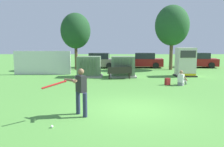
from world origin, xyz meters
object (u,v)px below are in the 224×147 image
object	(u,v)px
transformer_west	(88,67)
transformer_mid_west	(122,67)
seated_spectator	(181,79)
parked_car_left_of_center	(143,61)
batter	(79,90)
sports_ball	(51,127)
parked_car_leftmost	(97,61)
park_bench	(119,72)
generator_enclosure	(184,62)
parked_car_right_of_center	(197,61)
backpack	(166,82)

from	to	relation	value
transformer_west	transformer_mid_west	distance (m)	2.67
transformer_mid_west	seated_spectator	world-z (taller)	transformer_mid_west
seated_spectator	parked_car_left_of_center	world-z (taller)	parked_car_left_of_center
transformer_mid_west	batter	xyz separation A→B (m)	(-2.02, -9.94, 0.19)
sports_ball	parked_car_leftmost	xyz separation A→B (m)	(0.41, 18.09, 0.71)
park_bench	parked_car_left_of_center	distance (m)	8.87
generator_enclosure	transformer_mid_west	bearing A→B (deg)	-175.89
batter	seated_spectator	distance (m)	8.38
generator_enclosure	sports_ball	world-z (taller)	generator_enclosure
parked_car_left_of_center	transformer_mid_west	bearing A→B (deg)	-110.36
transformer_west	parked_car_right_of_center	xyz separation A→B (m)	(11.30, 7.26, -0.04)
parked_car_left_of_center	seated_spectator	bearing A→B (deg)	-85.24
batter	parked_car_left_of_center	world-z (taller)	batter
batter	parked_car_leftmost	world-z (taller)	batter
backpack	transformer_mid_west	bearing A→B (deg)	126.68
batter	parked_car_leftmost	size ratio (longest dim) A/B	0.40
seated_spectator	parked_car_left_of_center	size ratio (longest dim) A/B	0.22
generator_enclosure	parked_car_right_of_center	bearing A→B (deg)	62.77
parked_car_leftmost	batter	bearing A→B (deg)	-88.92
transformer_west	generator_enclosure	size ratio (longest dim) A/B	0.91
transformer_mid_west	parked_car_leftmost	size ratio (longest dim) A/B	0.49
seated_spectator	transformer_west	bearing A→B (deg)	148.78
park_bench	parked_car_right_of_center	world-z (taller)	parked_car_right_of_center
parked_car_left_of_center	generator_enclosure	bearing A→B (deg)	-70.55
transformer_mid_west	parked_car_right_of_center	distance (m)	11.31
generator_enclosure	parked_car_right_of_center	distance (m)	7.83
sports_ball	parked_car_right_of_center	bearing A→B (deg)	58.41
seated_spectator	parked_car_right_of_center	world-z (taller)	parked_car_right_of_center
transformer_west	seated_spectator	size ratio (longest dim) A/B	2.18
generator_enclosure	sports_ball	xyz separation A→B (m)	(-7.79, -11.54, -1.09)
generator_enclosure	backpack	size ratio (longest dim) A/B	5.23
transformer_west	batter	xyz separation A→B (m)	(0.65, -10.00, 0.19)
batter	parked_car_leftmost	xyz separation A→B (m)	(-0.32, 16.86, -0.22)
generator_enclosure	batter	xyz separation A→B (m)	(-7.07, -10.31, -0.16)
transformer_mid_west	generator_enclosure	size ratio (longest dim) A/B	0.91
transformer_west	parked_car_leftmost	bearing A→B (deg)	87.22
generator_enclosure	transformer_west	bearing A→B (deg)	-177.70
park_bench	seated_spectator	size ratio (longest dim) A/B	1.91
generator_enclosure	parked_car_left_of_center	size ratio (longest dim) A/B	0.52
generator_enclosure	seated_spectator	world-z (taller)	generator_enclosure
transformer_mid_west	seated_spectator	distance (m)	5.17
transformer_west	sports_ball	size ratio (longest dim) A/B	23.33
batter	parked_car_right_of_center	bearing A→B (deg)	58.33
batter	transformer_mid_west	bearing A→B (deg)	78.53
parked_car_left_of_center	parked_car_right_of_center	bearing A→B (deg)	1.53
sports_ball	backpack	bearing A→B (deg)	54.36
transformer_mid_west	parked_car_left_of_center	size ratio (longest dim) A/B	0.48
park_bench	parked_car_leftmost	bearing A→B (deg)	104.15
parked_car_left_of_center	park_bench	bearing A→B (deg)	-109.37
transformer_mid_west	backpack	bearing A→B (deg)	-53.32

